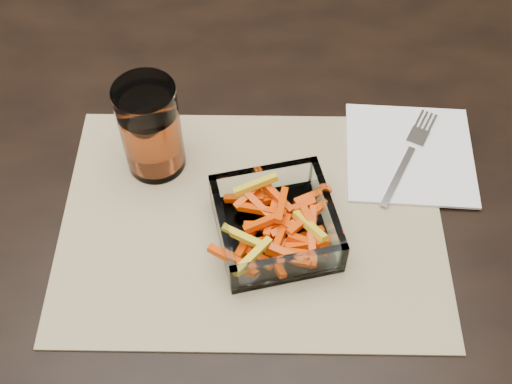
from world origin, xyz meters
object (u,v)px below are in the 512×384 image
dining_table (200,222)px  glass_bowl (275,225)px  fork (410,153)px  tumbler (151,131)px

dining_table → glass_bowl: bearing=-41.2°
dining_table → fork: (0.27, 0.03, 0.10)m
glass_bowl → fork: size_ratio=0.98×
fork → tumbler: bearing=-150.6°
dining_table → tumbler: tumbler is taller
fork → glass_bowl: bearing=-117.9°
dining_table → glass_bowl: 0.17m
glass_bowl → tumbler: tumbler is taller
glass_bowl → fork: 0.21m
dining_table → glass_bowl: size_ratio=10.72×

